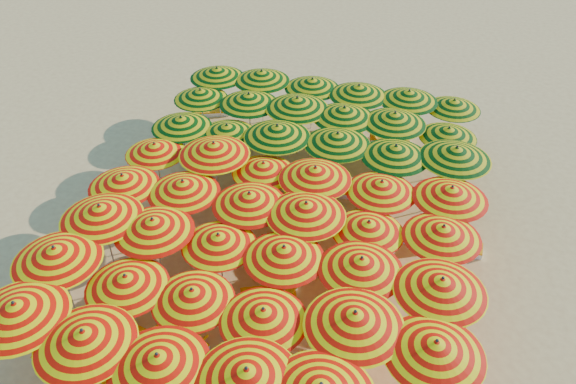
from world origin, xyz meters
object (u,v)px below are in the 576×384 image
object	(u,v)px
umbrella_39	(344,113)
lounger_10	(249,209)
umbrella_1	(84,337)
lounger_19	(388,139)
umbrella_17	(441,285)
umbrella_26	(263,168)
umbrella_32	(277,131)
umbrella_37	(249,99)
umbrella_25	(214,149)
umbrella_34	(395,151)
umbrella_8	(192,295)
lounger_9	(173,193)
umbrella_13	(153,225)
umbrella_35	(456,153)
umbrella_19	(183,187)
lounger_8	(265,254)
lounger_13	(455,246)
umbrella_0	(16,310)
umbrella_7	(126,281)
umbrella_40	(395,118)
umbrella_47	(454,104)
umbrella_21	(306,209)
lounger_14	(294,178)
umbrella_3	(247,375)
umbrella_22	(368,227)
umbrella_23	(443,232)
lounger_6	(182,340)
umbrella_41	(448,133)
umbrella_46	(409,96)
umbrella_2	(158,361)
umbrella_45	(359,90)
lounger_7	(270,294)
lounger_12	(393,235)
umbrella_11	(435,348)
lounger_11	(298,217)
lounger_18	(342,132)
lounger_5	(117,328)
umbrella_6	(56,254)
lounger_0	(63,365)
beachgoer_a	(384,207)
umbrella_10	(355,319)
umbrella_16	(361,264)
beachgoer_b	(239,201)
umbrella_20	(249,199)
lounger_17	(212,111)
umbrella_43	(262,76)
umbrella_15	(284,253)
umbrella_9	(263,315)
lounger_16	(238,141)
umbrella_31	(227,130)
umbrella_36	(201,94)
umbrella_42	(217,73)
umbrella_44	(312,84)
umbrella_18	(123,181)
umbrella_38	(297,103)

from	to	relation	value
umbrella_39	lounger_10	bearing A→B (deg)	-122.22
umbrella_1	lounger_19	world-z (taller)	umbrella_1
umbrella_17	umbrella_26	distance (m)	7.49
umbrella_32	umbrella_37	distance (m)	2.86
umbrella_25	umbrella_34	size ratio (longest dim) A/B	0.88
umbrella_8	lounger_9	world-z (taller)	umbrella_8
umbrella_13	umbrella_35	bearing A→B (deg)	36.20
umbrella_19	lounger_9	bearing A→B (deg)	128.15
lounger_8	lounger_13	xyz separation A→B (m)	(6.11, 2.13, 0.00)
umbrella_0	umbrella_7	distance (m)	2.72
umbrella_40	lounger_8	world-z (taller)	umbrella_40
umbrella_7	umbrella_47	xyz separation A→B (m)	(8.04, 12.45, -0.06)
umbrella_21	lounger_13	distance (m)	5.62
lounger_14	umbrella_3	bearing A→B (deg)	-89.59
umbrella_22	umbrella_23	xyz separation A→B (m)	(2.16, 0.23, 0.13)
lounger_14	lounger_6	bearing A→B (deg)	-105.99
lounger_8	umbrella_41	bearing A→B (deg)	-142.51
umbrella_21	lounger_8	world-z (taller)	umbrella_21
umbrella_19	lounger_8	world-z (taller)	umbrella_19
umbrella_39	umbrella_46	distance (m)	3.10
umbrella_2	umbrella_41	distance (m)	13.71
umbrella_25	umbrella_45	size ratio (longest dim) A/B	0.94
lounger_7	lounger_12	size ratio (longest dim) A/B	1.00
umbrella_11	lounger_12	bearing A→B (deg)	104.16
umbrella_2	lounger_19	bearing A→B (deg)	75.94
lounger_11	umbrella_32	bearing A→B (deg)	-32.66
lounger_18	lounger_12	bearing A→B (deg)	135.36
umbrella_41	lounger_13	world-z (taller)	umbrella_41
umbrella_3	lounger_5	bearing A→B (deg)	158.78
umbrella_6	lounger_0	xyz separation A→B (m)	(0.85, -1.90, -2.21)
beachgoer_a	umbrella_10	bearing A→B (deg)	-138.95
umbrella_16	beachgoer_b	xyz separation A→B (m)	(-4.92, 3.49, -1.53)
umbrella_20	lounger_17	world-z (taller)	umbrella_20
umbrella_0	umbrella_43	world-z (taller)	umbrella_0
umbrella_34	umbrella_35	distance (m)	2.07
umbrella_22	lounger_6	distance (m)	6.37
umbrella_21	umbrella_35	bearing A→B (deg)	45.29
umbrella_15	umbrella_9	bearing A→B (deg)	-87.16
umbrella_11	lounger_16	distance (m)	13.70
lounger_10	umbrella_15	bearing A→B (deg)	109.88
umbrella_31	umbrella_36	size ratio (longest dim) A/B	0.84
umbrella_3	umbrella_21	bearing A→B (deg)	91.59
umbrella_23	lounger_13	distance (m)	2.82
umbrella_9	umbrella_26	distance (m)	6.53
umbrella_23	umbrella_41	world-z (taller)	umbrella_23
umbrella_41	umbrella_42	bearing A→B (deg)	168.98
umbrella_44	umbrella_35	bearing A→B (deg)	-33.22
umbrella_36	umbrella_18	bearing A→B (deg)	-90.60
umbrella_22	umbrella_38	bearing A→B (deg)	122.07
umbrella_2	umbrella_36	world-z (taller)	umbrella_2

